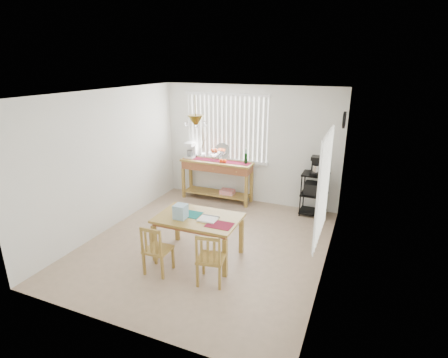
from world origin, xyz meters
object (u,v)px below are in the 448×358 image
at_px(wire_cart, 314,190).
at_px(dining_table, 198,222).
at_px(sideboard, 217,171).
at_px(chair_left, 157,250).
at_px(chair_right, 211,259).
at_px(cart_items, 317,165).

height_order(wire_cart, dining_table, wire_cart).
height_order(sideboard, chair_left, sideboard).
distance_m(sideboard, chair_left, 3.12).
height_order(dining_table, chair_left, chair_left).
height_order(sideboard, dining_table, sideboard).
xyz_separation_m(wire_cart, chair_left, (-1.82, -3.08, -0.15)).
relative_size(dining_table, chair_right, 1.64).
bearing_deg(dining_table, chair_right, -50.75).
distance_m(dining_table, chair_left, 0.80).
bearing_deg(wire_cart, chair_right, -107.71).
relative_size(sideboard, chair_left, 2.09).
xyz_separation_m(wire_cart, dining_table, (-1.45, -2.42, 0.09)).
height_order(sideboard, wire_cart, sideboard).
distance_m(chair_left, chair_right, 0.86).
height_order(sideboard, cart_items, cart_items).
height_order(wire_cart, cart_items, cart_items).
bearing_deg(chair_right, cart_items, 72.34).
bearing_deg(chair_left, chair_right, 4.49).
relative_size(dining_table, chair_left, 1.68).
distance_m(cart_items, chair_left, 3.65).
bearing_deg(dining_table, cart_items, 59.11).
height_order(sideboard, chair_right, sideboard).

